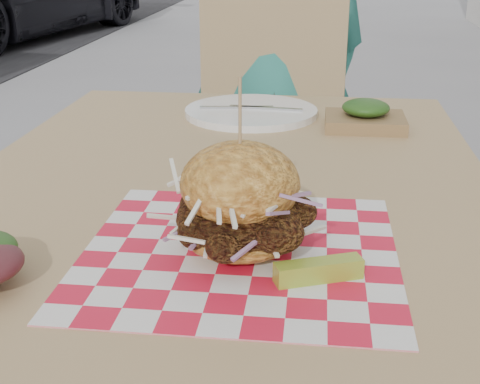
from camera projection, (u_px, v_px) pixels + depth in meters
The scene contains 8 objects.
diner at pixel (271, 42), 2.01m from camera, with size 0.58×0.38×1.59m, color #2C8074.
patio_table at pixel (223, 233), 1.01m from camera, with size 0.80×1.20×0.75m.
patio_chair at pixel (271, 138), 1.91m from camera, with size 0.44×0.45×0.95m.
paper_liner at pixel (240, 252), 0.77m from camera, with size 0.36×0.36×0.00m, color red.
sandwich at pixel (240, 206), 0.75m from camera, with size 0.18×0.18×0.20m.
pickle_spear at pixel (319, 270), 0.70m from camera, with size 0.10×0.02×0.02m, color #97A830.
place_setting at pixel (251, 112), 1.36m from camera, with size 0.27×0.27×0.02m.
kraft_tray at pixel (365, 117), 1.27m from camera, with size 0.15×0.12×0.06m.
Camera 1 is at (-0.01, -0.92, 1.09)m, focal length 50.00 mm.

